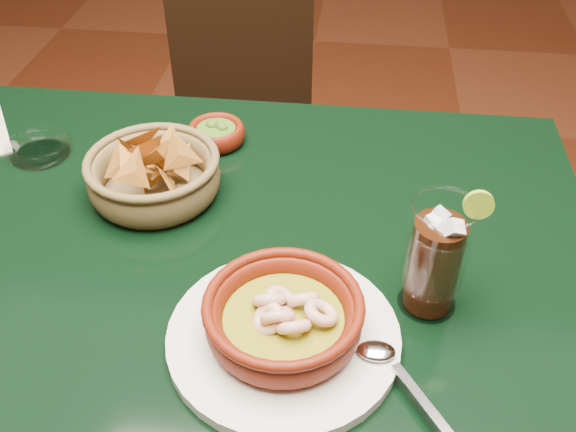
# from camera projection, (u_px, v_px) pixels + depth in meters

# --- Properties ---
(dining_table) EXTENTS (1.20, 0.80, 0.75)m
(dining_table) POSITION_uv_depth(u_px,v_px,m) (203.00, 277.00, 1.03)
(dining_table) COLOR black
(dining_table) RESTS_ON ground
(dining_chair) EXTENTS (0.45, 0.45, 0.84)m
(dining_chair) POSITION_uv_depth(u_px,v_px,m) (246.00, 139.00, 1.70)
(dining_chair) COLOR black
(dining_chair) RESTS_ON ground
(shrimp_plate) EXTENTS (0.36, 0.29, 0.09)m
(shrimp_plate) POSITION_uv_depth(u_px,v_px,m) (284.00, 323.00, 0.79)
(shrimp_plate) COLOR silver
(shrimp_plate) RESTS_ON dining_table
(chip_basket) EXTENTS (0.24, 0.24, 0.15)m
(chip_basket) POSITION_uv_depth(u_px,v_px,m) (154.00, 174.00, 1.02)
(chip_basket) COLOR brown
(chip_basket) RESTS_ON dining_table
(guacamole_ramekin) EXTENTS (0.12, 0.12, 0.04)m
(guacamole_ramekin) POSITION_uv_depth(u_px,v_px,m) (216.00, 133.00, 1.15)
(guacamole_ramekin) COLOR #531206
(guacamole_ramekin) RESTS_ON dining_table
(cola_drink) EXTENTS (0.17, 0.17, 0.19)m
(cola_drink) POSITION_uv_depth(u_px,v_px,m) (435.00, 258.00, 0.81)
(cola_drink) COLOR white
(cola_drink) RESTS_ON dining_table
(glass_ashtray) EXTENTS (0.12, 0.12, 0.03)m
(glass_ashtray) POSITION_uv_depth(u_px,v_px,m) (39.00, 148.00, 1.12)
(glass_ashtray) COLOR white
(glass_ashtray) RESTS_ON dining_table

